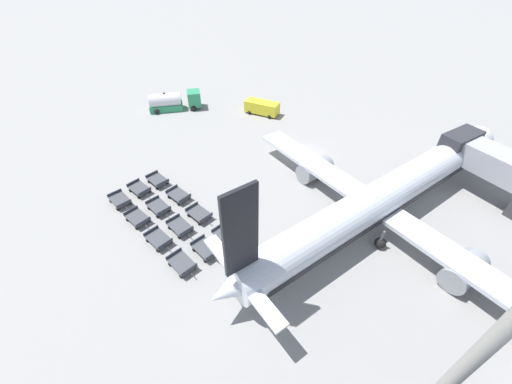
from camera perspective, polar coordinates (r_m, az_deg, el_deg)
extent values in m
plane|color=gray|center=(43.79, 9.18, 6.79)|extent=(500.00, 500.00, 0.00)
cube|color=#2D2D33|center=(44.18, 32.89, 7.15)|extent=(2.57, 5.01, 3.29)
cylinder|color=silver|center=(34.51, 22.79, -0.33)|extent=(4.95, 36.83, 3.59)
sphere|color=silver|center=(49.45, 35.26, 7.78)|extent=(3.41, 3.41, 3.41)
cone|color=silver|center=(24.71, -3.76, -16.66)|extent=(3.57, 4.43, 3.41)
cube|color=black|center=(20.58, -2.83, -7.35)|extent=(0.38, 2.70, 7.38)
cube|color=silver|center=(24.42, -2.65, -15.33)|extent=(9.79, 1.50, 0.24)
cube|color=silver|center=(33.96, 21.02, -2.30)|extent=(34.92, 4.15, 0.44)
cylinder|color=gray|center=(32.90, 33.57, -11.83)|extent=(2.52, 4.25, 2.36)
cylinder|color=gray|center=(38.93, 10.66, 4.10)|extent=(2.52, 4.25, 2.36)
cube|color=black|center=(34.89, 22.53, -1.11)|extent=(4.88, 33.16, 0.65)
cylinder|color=#56565B|center=(44.29, 30.77, 3.59)|extent=(0.24, 0.24, 1.60)
sphere|color=black|center=(44.70, 30.43, 2.78)|extent=(1.09, 1.09, 1.09)
cylinder|color=#56565B|center=(32.20, 21.99, -7.64)|extent=(0.24, 0.24, 1.60)
sphere|color=black|center=(32.76, 21.65, -8.59)|extent=(1.09, 1.09, 1.09)
cylinder|color=#56565B|center=(34.13, 14.97, -2.46)|extent=(0.24, 0.24, 1.60)
sphere|color=black|center=(34.66, 14.75, -3.43)|extent=(1.09, 1.09, 1.09)
cube|color=#2D8C5B|center=(56.46, -11.18, 16.36)|extent=(3.19, 2.92, 2.46)
cube|color=#2D8C5B|center=(57.10, -15.97, 14.67)|extent=(4.41, 5.95, 1.11)
cylinder|color=silver|center=(56.65, -16.18, 15.69)|extent=(4.08, 5.60, 2.34)
sphere|color=#333338|center=(56.21, -16.40, 16.76)|extent=(0.44, 0.44, 0.44)
sphere|color=black|center=(55.81, -11.26, 14.72)|extent=(0.90, 0.90, 0.90)
sphere|color=black|center=(58.06, -11.39, 15.73)|extent=(0.90, 0.90, 0.90)
sphere|color=black|center=(56.18, -17.60, 13.80)|extent=(0.90, 0.90, 0.90)
sphere|color=black|center=(58.41, -17.52, 14.83)|extent=(0.90, 0.90, 0.90)
cube|color=yellow|center=(53.47, 1.10, 15.19)|extent=(5.88, 4.71, 1.82)
cube|color=#1E232D|center=(52.38, 3.90, 14.94)|extent=(1.02, 1.62, 0.64)
sphere|color=black|center=(52.35, 2.45, 13.52)|extent=(0.60, 0.60, 0.60)
sphere|color=black|center=(54.06, 3.35, 14.39)|extent=(0.60, 0.60, 0.60)
sphere|color=black|center=(53.71, -1.19, 14.27)|extent=(0.60, 0.60, 0.60)
sphere|color=black|center=(55.38, -0.21, 15.10)|extent=(0.60, 0.60, 0.60)
cube|color=#424449|center=(38.11, -23.57, -1.25)|extent=(2.80, 2.06, 0.10)
cube|color=#2D333D|center=(37.03, -22.89, -1.95)|extent=(0.34, 1.67, 0.32)
cube|color=#2D333D|center=(38.96, -24.37, -0.12)|extent=(0.34, 1.67, 0.32)
cube|color=#333338|center=(36.93, -22.52, -2.63)|extent=(0.70, 0.17, 0.06)
sphere|color=black|center=(37.53, -23.84, -2.82)|extent=(0.36, 0.36, 0.36)
sphere|color=black|center=(37.78, -21.93, -1.86)|extent=(0.36, 0.36, 0.36)
sphere|color=black|center=(38.93, -24.88, -1.47)|extent=(0.36, 0.36, 0.36)
sphere|color=black|center=(39.16, -23.03, -0.55)|extent=(0.36, 0.36, 0.36)
cube|color=#424449|center=(35.13, -20.78, -4.34)|extent=(2.89, 2.24, 0.10)
cube|color=#2D333D|center=(34.12, -19.81, -5.11)|extent=(0.48, 1.65, 0.32)
cube|color=#2D333D|center=(35.89, -21.86, -3.12)|extent=(0.48, 1.65, 0.32)
cube|color=#333338|center=(34.07, -19.35, -5.83)|extent=(0.69, 0.23, 0.06)
sphere|color=black|center=(34.58, -20.88, -6.09)|extent=(0.36, 0.36, 0.36)
sphere|color=black|center=(34.93, -18.92, -4.92)|extent=(0.36, 0.36, 0.36)
sphere|color=black|center=(35.85, -22.33, -4.62)|extent=(0.36, 0.36, 0.36)
sphere|color=black|center=(36.20, -20.42, -3.50)|extent=(0.36, 0.36, 0.36)
cube|color=#424449|center=(32.30, -17.36, -8.06)|extent=(2.88, 2.21, 0.10)
cube|color=#2D333D|center=(31.35, -16.20, -9.03)|extent=(0.45, 1.66, 0.32)
cube|color=#2D333D|center=(32.98, -18.59, -6.64)|extent=(0.45, 1.66, 0.32)
cube|color=#333338|center=(31.35, -15.69, -9.81)|extent=(0.70, 0.21, 0.06)
sphere|color=black|center=(31.82, -17.42, -10.03)|extent=(0.36, 0.36, 0.36)
sphere|color=black|center=(32.19, -15.30, -8.71)|extent=(0.36, 0.36, 0.36)
sphere|color=black|center=(32.98, -19.11, -8.27)|extent=(0.36, 0.36, 0.36)
sphere|color=black|center=(33.34, -17.05, -7.03)|extent=(0.36, 0.36, 0.36)
cube|color=#424449|center=(29.79, -13.38, -12.40)|extent=(2.83, 2.12, 0.10)
cube|color=#2D333D|center=(28.92, -12.04, -13.62)|extent=(0.39, 1.67, 0.32)
cube|color=#2D333D|center=(30.37, -14.75, -10.74)|extent=(0.39, 1.67, 0.32)
cube|color=#333338|center=(28.97, -11.50, -14.48)|extent=(0.70, 0.19, 0.06)
sphere|color=black|center=(29.40, -13.45, -14.60)|extent=(0.36, 0.36, 0.36)
sphere|color=black|center=(29.76, -11.13, -13.16)|extent=(0.36, 0.36, 0.36)
sphere|color=black|center=(30.44, -15.36, -12.49)|extent=(0.36, 0.36, 0.36)
sphere|color=black|center=(30.78, -13.10, -11.13)|extent=(0.36, 0.36, 0.36)
cube|color=#424449|center=(38.91, -20.48, 0.66)|extent=(2.90, 2.26, 0.10)
cube|color=#2D333D|center=(37.86, -19.59, 0.11)|extent=(0.49, 1.65, 0.32)
cube|color=#2D333D|center=(39.72, -21.47, 1.66)|extent=(0.49, 1.65, 0.32)
cube|color=#333338|center=(37.78, -19.17, -0.53)|extent=(0.69, 0.23, 0.06)
sphere|color=black|center=(38.26, -20.55, -0.84)|extent=(0.36, 0.36, 0.36)
sphere|color=black|center=(38.69, -18.80, 0.17)|extent=(0.36, 0.36, 0.36)
sphere|color=black|center=(39.60, -21.88, 0.31)|extent=(0.36, 0.36, 0.36)
sphere|color=black|center=(40.02, -20.18, 1.28)|extent=(0.36, 0.36, 0.36)
cube|color=#424449|center=(35.71, -17.33, -2.50)|extent=(2.83, 2.12, 0.10)
cube|color=#2D333D|center=(34.70, -16.37, -3.26)|extent=(0.38, 1.67, 0.32)
cube|color=#2D333D|center=(36.48, -18.37, -1.29)|extent=(0.38, 1.67, 0.32)
cube|color=#333338|center=(34.65, -15.94, -3.99)|extent=(0.70, 0.19, 0.06)
sphere|color=black|center=(35.13, -17.47, -4.21)|extent=(0.36, 0.36, 0.36)
sphere|color=black|center=(35.53, -15.52, -3.13)|extent=(0.36, 0.36, 0.36)
sphere|color=black|center=(36.41, -18.88, -2.75)|extent=(0.36, 0.36, 0.36)
sphere|color=black|center=(36.79, -16.98, -1.73)|extent=(0.36, 0.36, 0.36)
cube|color=#424449|center=(32.92, -13.70, -6.01)|extent=(2.83, 2.11, 0.10)
cube|color=#2D333D|center=(31.98, -12.54, -6.94)|extent=(0.38, 1.67, 0.32)
cube|color=#2D333D|center=(33.60, -14.91, -4.63)|extent=(0.38, 1.67, 0.32)
cube|color=#333338|center=(31.98, -12.06, -7.72)|extent=(0.70, 0.18, 0.06)
sphere|color=black|center=(32.41, -13.78, -7.92)|extent=(0.36, 0.36, 0.36)
sphere|color=black|center=(32.83, -11.71, -6.70)|extent=(0.36, 0.36, 0.36)
sphere|color=black|center=(33.57, -15.45, -6.21)|extent=(0.36, 0.36, 0.36)
sphere|color=black|center=(33.98, -13.43, -5.06)|extent=(0.36, 0.36, 0.36)
cube|color=#424449|center=(30.45, -9.21, -10.05)|extent=(2.82, 2.10, 0.10)
cube|color=#2D333D|center=(29.60, -7.81, -11.17)|extent=(0.37, 1.67, 0.32)
cube|color=#2D333D|center=(31.01, -10.62, -8.47)|extent=(0.37, 1.67, 0.32)
cube|color=#333338|center=(29.64, -7.29, -12.01)|extent=(0.70, 0.18, 0.06)
sphere|color=black|center=(30.01, -9.22, -12.18)|extent=(0.36, 0.36, 0.36)
sphere|color=black|center=(30.47, -7.03, -10.78)|extent=(0.36, 0.36, 0.36)
sphere|color=black|center=(31.03, -11.21, -10.19)|extent=(0.36, 0.36, 0.36)
sphere|color=black|center=(31.47, -9.07, -8.88)|extent=(0.36, 0.36, 0.36)
cube|color=#424449|center=(39.54, -17.48, 2.17)|extent=(2.86, 2.16, 0.10)
cube|color=#2D333D|center=(38.50, -16.59, 1.62)|extent=(0.42, 1.66, 0.32)
cube|color=#2D333D|center=(40.36, -18.45, 3.15)|extent=(0.42, 1.66, 0.32)
cube|color=#333338|center=(38.42, -16.19, 0.99)|extent=(0.70, 0.20, 0.06)
sphere|color=black|center=(38.87, -17.57, 0.70)|extent=(0.36, 0.36, 0.36)
sphere|color=black|center=(39.34, -15.83, 1.65)|extent=(0.36, 0.36, 0.36)
sphere|color=black|center=(40.21, -18.89, 1.84)|extent=(0.36, 0.36, 0.36)
sphere|color=black|center=(40.66, -17.19, 2.74)|extent=(0.36, 0.36, 0.36)
cube|color=#424449|center=(36.63, -13.92, -0.48)|extent=(2.91, 2.27, 0.10)
cube|color=#2D333D|center=(35.67, -12.78, -1.09)|extent=(0.50, 1.65, 0.32)
cube|color=#2D333D|center=(37.35, -15.11, 0.60)|extent=(0.50, 1.65, 0.32)
cube|color=#333338|center=(35.63, -12.32, -1.77)|extent=(0.69, 0.23, 0.06)
sphere|color=black|center=(35.99, -13.87, -2.10)|extent=(0.36, 0.36, 0.36)
sphere|color=black|center=(36.55, -12.11, -0.99)|extent=(0.36, 0.36, 0.36)
sphere|color=black|center=(37.21, -15.53, -0.83)|extent=(0.36, 0.36, 0.36)
sphere|color=black|center=(37.74, -13.80, 0.21)|extent=(0.36, 0.36, 0.36)
cube|color=#424449|center=(33.86, -10.34, -3.81)|extent=(2.88, 2.21, 0.10)
cube|color=#2D333D|center=(32.96, -9.05, -4.60)|extent=(0.45, 1.66, 0.32)
cube|color=#2D333D|center=(34.50, -11.66, -2.55)|extent=(0.45, 1.66, 0.32)
cube|color=#333338|center=(32.96, -8.56, -5.34)|extent=(0.70, 0.21, 0.06)
sphere|color=black|center=(33.30, -10.27, -5.63)|extent=(0.36, 0.36, 0.36)
sphere|color=black|center=(33.86, -8.38, -4.40)|extent=(0.36, 0.36, 0.36)
sphere|color=black|center=(34.41, -12.13, -4.11)|extent=(0.36, 0.36, 0.36)
sphere|color=black|center=(34.95, -10.27, -2.95)|extent=(0.36, 0.36, 0.36)
cube|color=#424449|center=(31.32, -5.44, -7.75)|extent=(2.85, 2.15, 0.10)
cube|color=#2D333D|center=(30.50, -3.93, -8.73)|extent=(0.41, 1.66, 0.32)
cube|color=#2D333D|center=(31.85, -6.93, -6.30)|extent=(0.41, 1.66, 0.32)
cube|color=#333338|center=(30.56, -3.41, -9.53)|extent=(0.70, 0.20, 0.06)
sphere|color=black|center=(30.83, -5.32, -9.78)|extent=(0.36, 0.36, 0.36)
sphere|color=black|center=(31.42, -3.33, -8.40)|extent=(0.36, 0.36, 0.36)
sphere|color=black|center=(31.81, -7.45, -7.99)|extent=(0.36, 0.36, 0.36)
sphere|color=black|center=(32.37, -5.48, -6.69)|extent=(0.36, 0.36, 0.36)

